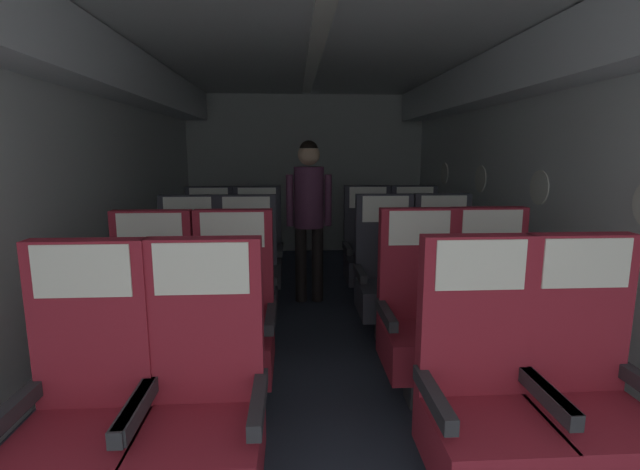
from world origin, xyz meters
name	(u,v)px	position (x,y,z in m)	size (l,w,h in m)	color
ground	(319,341)	(0.00, 3.31, -0.01)	(3.61, 7.02, 0.02)	#2D3342
fuselage_shell	(317,125)	(0.00, 3.58, 1.63)	(3.49, 6.67, 2.28)	silver
seat_a_left_window	(84,418)	(-0.97, 1.55, 0.47)	(0.48, 0.48, 1.11)	#38383D
seat_a_left_aisle	(203,412)	(-0.53, 1.56, 0.47)	(0.48, 0.48, 1.11)	#38383D
seat_a_right_aisle	(587,400)	(0.97, 1.56, 0.47)	(0.48, 0.48, 1.11)	#38383D
seat_a_right_window	(482,404)	(0.54, 1.55, 0.47)	(0.48, 0.48, 1.11)	#38383D
seat_b_left_window	(151,328)	(-0.98, 2.42, 0.47)	(0.48, 0.48, 1.11)	#38383D
seat_b_left_aisle	(234,326)	(-0.53, 2.43, 0.47)	(0.48, 0.48, 1.11)	#38383D
seat_b_right_aisle	(493,319)	(0.97, 2.45, 0.47)	(0.48, 0.48, 1.11)	#38383D
seat_b_right_window	(420,322)	(0.54, 2.44, 0.47)	(0.48, 0.48, 1.11)	#38383D
seat_c_left_window	(189,282)	(-0.98, 3.34, 0.47)	(0.48, 0.48, 1.11)	#38383D
seat_c_left_aisle	(247,282)	(-0.54, 3.34, 0.47)	(0.48, 0.48, 1.11)	#38383D
seat_c_right_aisle	(444,278)	(0.98, 3.34, 0.47)	(0.48, 0.48, 1.11)	#38383D
seat_c_right_window	(386,280)	(0.52, 3.33, 0.47)	(0.48, 0.48, 1.11)	#38383D
seat_d_left_window	(210,256)	(-0.97, 4.22, 0.47)	(0.48, 0.48, 1.11)	#38383D
seat_d_left_aisle	(258,256)	(-0.52, 4.22, 0.47)	(0.48, 0.48, 1.11)	#38383D
seat_d_right_aisle	(415,254)	(0.98, 4.22, 0.47)	(0.48, 0.48, 1.11)	#38383D
seat_d_right_window	(368,254)	(0.53, 4.24, 0.47)	(0.48, 0.48, 1.11)	#38383D
flight_attendant	(309,205)	(-0.04, 4.28, 0.94)	(0.43, 0.28, 1.54)	black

